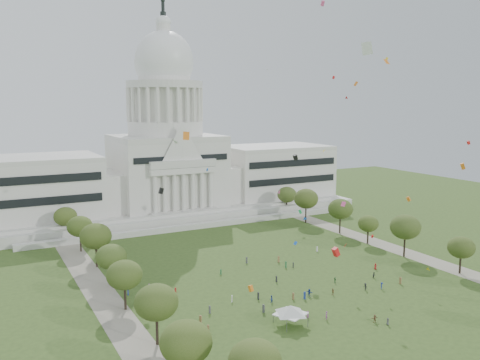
# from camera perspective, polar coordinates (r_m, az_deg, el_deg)

# --- Properties ---
(ground) EXTENTS (400.00, 400.00, 0.00)m
(ground) POSITION_cam_1_polar(r_m,az_deg,el_deg) (130.09, 9.54, -13.19)
(ground) COLOR #344C1D
(ground) RESTS_ON ground
(capitol) EXTENTS (160.00, 64.50, 91.30)m
(capitol) POSITION_cam_1_polar(r_m,az_deg,el_deg) (223.36, -8.24, 1.89)
(capitol) COLOR beige
(capitol) RESTS_ON ground
(path_left) EXTENTS (8.00, 160.00, 0.04)m
(path_left) POSITION_cam_1_polar(r_m,az_deg,el_deg) (136.91, -15.37, -12.24)
(path_left) COLOR gray
(path_left) RESTS_ON ground
(path_right) EXTENTS (8.00, 160.00, 0.04)m
(path_right) POSITION_cam_1_polar(r_m,az_deg,el_deg) (181.58, 15.93, -7.07)
(path_right) COLOR gray
(path_right) RESTS_ON ground
(row_tree_l_0) EXTENTS (8.85, 8.85, 12.59)m
(row_tree_l_0) POSITION_cam_1_polar(r_m,az_deg,el_deg) (88.39, -6.09, -17.68)
(row_tree_l_0) COLOR black
(row_tree_l_0) RESTS_ON ground
(row_tree_l_1) EXTENTS (8.86, 8.86, 12.59)m
(row_tree_l_1) POSITION_cam_1_polar(r_m,az_deg,el_deg) (104.87, -9.37, -13.39)
(row_tree_l_1) COLOR black
(row_tree_l_1) RESTS_ON ground
(row_tree_r_1) EXTENTS (7.58, 7.58, 10.78)m
(row_tree_r_1) POSITION_cam_1_polar(r_m,az_deg,el_deg) (157.80, 23.59, -6.96)
(row_tree_r_1) COLOR black
(row_tree_r_1) RESTS_ON ground
(row_tree_l_2) EXTENTS (8.42, 8.42, 11.97)m
(row_tree_l_2) POSITION_cam_1_polar(r_m,az_deg,el_deg) (123.04, -12.85, -10.35)
(row_tree_l_2) COLOR black
(row_tree_l_2) RESTS_ON ground
(row_tree_r_2) EXTENTS (9.55, 9.55, 13.58)m
(row_tree_r_2) POSITION_cam_1_polar(r_m,az_deg,el_deg) (167.99, 18.08, -5.04)
(row_tree_r_2) COLOR black
(row_tree_r_2) RESTS_ON ground
(row_tree_l_3) EXTENTS (8.12, 8.12, 11.55)m
(row_tree_l_3) POSITION_cam_1_polar(r_m,az_deg,el_deg) (138.73, -14.27, -8.35)
(row_tree_l_3) COLOR black
(row_tree_l_3) RESTS_ON ground
(row_tree_r_3) EXTENTS (7.01, 7.01, 9.98)m
(row_tree_r_3) POSITION_cam_1_polar(r_m,az_deg,el_deg) (180.62, 14.21, -4.77)
(row_tree_r_3) COLOR black
(row_tree_r_3) RESTS_ON ground
(row_tree_l_4) EXTENTS (9.29, 9.29, 13.21)m
(row_tree_l_4) POSITION_cam_1_polar(r_m,az_deg,el_deg) (155.84, -15.90, -6.09)
(row_tree_l_4) COLOR black
(row_tree_l_4) RESTS_ON ground
(row_tree_r_4) EXTENTS (9.19, 9.19, 13.06)m
(row_tree_r_4) POSITION_cam_1_polar(r_m,az_deg,el_deg) (191.89, 11.21, -3.22)
(row_tree_r_4) COLOR black
(row_tree_r_4) RESTS_ON ground
(row_tree_l_5) EXTENTS (8.33, 8.33, 11.85)m
(row_tree_l_5) POSITION_cam_1_polar(r_m,az_deg,el_deg) (173.61, -17.54, -5.00)
(row_tree_l_5) COLOR black
(row_tree_l_5) RESTS_ON ground
(row_tree_r_5) EXTENTS (9.82, 9.82, 13.96)m
(row_tree_r_5) POSITION_cam_1_polar(r_m,az_deg,el_deg) (206.75, 7.43, -2.10)
(row_tree_r_5) COLOR black
(row_tree_r_5) RESTS_ON ground
(row_tree_l_6) EXTENTS (8.19, 8.19, 11.64)m
(row_tree_l_6) POSITION_cam_1_polar(r_m,az_deg,el_deg) (190.86, -19.02, -3.90)
(row_tree_l_6) COLOR black
(row_tree_l_6) RESTS_ON ground
(row_tree_r_6) EXTENTS (8.42, 8.42, 11.97)m
(row_tree_r_6) POSITION_cam_1_polar(r_m,az_deg,el_deg) (222.96, 5.29, -1.65)
(row_tree_r_6) COLOR black
(row_tree_r_6) RESTS_ON ground
(event_tent) EXTENTS (10.80, 10.80, 4.57)m
(event_tent) POSITION_cam_1_polar(r_m,az_deg,el_deg) (114.65, 5.70, -14.27)
(event_tent) COLOR #4C4C4C
(event_tent) RESTS_ON ground
(person_0) EXTENTS (1.06, 0.93, 1.82)m
(person_0) POSITION_cam_1_polar(r_m,az_deg,el_deg) (155.43, 14.97, -9.35)
(person_0) COLOR #B21E1E
(person_0) RESTS_ON ground
(person_2) EXTENTS (0.94, 0.75, 1.70)m
(person_2) POSITION_cam_1_polar(r_m,az_deg,el_deg) (148.00, 14.82, -10.28)
(person_2) COLOR #26262B
(person_2) RESTS_ON ground
(person_3) EXTENTS (0.69, 1.24, 1.86)m
(person_3) POSITION_cam_1_polar(r_m,az_deg,el_deg) (138.47, 13.89, -11.54)
(person_3) COLOR #26262B
(person_3) RESTS_ON ground
(person_4) EXTENTS (0.59, 1.04, 1.74)m
(person_4) POSITION_cam_1_polar(r_m,az_deg,el_deg) (133.60, 10.39, -12.21)
(person_4) COLOR olive
(person_4) RESTS_ON ground
(person_5) EXTENTS (1.30, 1.91, 1.92)m
(person_5) POSITION_cam_1_polar(r_m,az_deg,el_deg) (131.76, 7.79, -12.41)
(person_5) COLOR navy
(person_5) RESTS_ON ground
(person_6) EXTENTS (0.67, 0.88, 1.61)m
(person_6) POSITION_cam_1_polar(r_m,az_deg,el_deg) (119.61, 16.25, -15.01)
(person_6) COLOR #4C4C51
(person_6) RESTS_ON ground
(person_7) EXTENTS (0.88, 0.82, 1.96)m
(person_7) POSITION_cam_1_polar(r_m,az_deg,el_deg) (119.22, 9.68, -14.77)
(person_7) COLOR #994C8C
(person_7) RESTS_ON ground
(person_8) EXTENTS (0.92, 0.62, 1.80)m
(person_8) POSITION_cam_1_polar(r_m,az_deg,el_deg) (127.03, 3.53, -13.19)
(person_8) COLOR navy
(person_8) RESTS_ON ground
(person_9) EXTENTS (1.25, 1.31, 1.86)m
(person_9) POSITION_cam_1_polar(r_m,az_deg,el_deg) (140.12, 15.63, -11.37)
(person_9) COLOR navy
(person_9) RESTS_ON ground
(person_10) EXTENTS (0.63, 1.00, 1.61)m
(person_10) POSITION_cam_1_polar(r_m,az_deg,el_deg) (141.97, 10.63, -10.98)
(person_10) COLOR #33723F
(person_10) RESTS_ON ground
(person_11) EXTENTS (1.72, 0.81, 1.80)m
(person_11) POSITION_cam_1_polar(r_m,az_deg,el_deg) (120.15, 14.89, -14.79)
(person_11) COLOR olive
(person_11) RESTS_ON ground
(distant_crowd) EXTENTS (67.32, 41.63, 1.92)m
(distant_crowd) POSITION_cam_1_polar(r_m,az_deg,el_deg) (134.00, 1.26, -12.00)
(distant_crowd) COLOR #B21E1E
(distant_crowd) RESTS_ON ground
(kite_swarm) EXTENTS (88.88, 95.31, 64.51)m
(kite_swarm) POSITION_cam_1_polar(r_m,az_deg,el_deg) (131.68, 7.79, 0.40)
(kite_swarm) COLOR red
(kite_swarm) RESTS_ON ground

